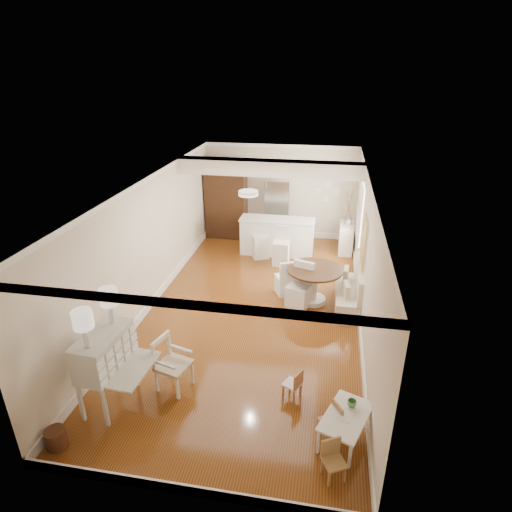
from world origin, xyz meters
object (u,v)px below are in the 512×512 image
(kids_chair_c, at_px, (334,461))
(fridge, at_px, (289,212))
(kids_table, at_px, (345,427))
(bar_stool_left, at_px, (260,240))
(gustavian_armchair, at_px, (174,364))
(kids_chair_a, at_px, (330,421))
(breakfast_counter, at_px, (277,236))
(wicker_basket, at_px, (56,438))
(pantry_cabinet, at_px, (226,200))
(slip_chair_near, at_px, (299,285))
(sideboard, at_px, (346,238))
(slip_chair_far, at_px, (286,276))
(kids_chair_b, at_px, (292,383))
(dining_table, at_px, (314,286))
(secretary_bureau, at_px, (107,369))
(bar_stool_right, at_px, (281,247))

(kids_chair_c, distance_m, fridge, 8.22)
(kids_table, bearing_deg, bar_stool_left, 110.24)
(gustavian_armchair, xyz_separation_m, kids_chair_a, (2.52, -0.59, -0.19))
(kids_chair_c, distance_m, breakfast_counter, 7.21)
(wicker_basket, relative_size, kids_chair_a, 0.52)
(kids_table, xyz_separation_m, pantry_cabinet, (-3.50, 7.45, 0.93))
(slip_chair_near, height_order, sideboard, slip_chair_near)
(slip_chair_near, distance_m, slip_chair_far, 0.62)
(kids_chair_b, relative_size, dining_table, 0.44)
(kids_chair_a, height_order, pantry_cabinet, pantry_cabinet)
(gustavian_armchair, distance_m, slip_chair_far, 3.77)
(kids_table, height_order, bar_stool_left, bar_stool_left)
(slip_chair_far, bearing_deg, secretary_bureau, 34.16)
(secretary_bureau, distance_m, bar_stool_right, 5.89)
(secretary_bureau, distance_m, slip_chair_near, 4.38)
(kids_chair_b, bearing_deg, gustavian_armchair, -60.61)
(kids_table, bearing_deg, gustavian_armchair, 167.20)
(dining_table, relative_size, slip_chair_far, 1.41)
(kids_table, height_order, sideboard, sideboard)
(gustavian_armchair, xyz_separation_m, kids_table, (2.73, -0.62, -0.24))
(gustavian_armchair, xyz_separation_m, breakfast_counter, (0.93, 5.75, 0.06))
(gustavian_armchair, distance_m, kids_chair_c, 2.88)
(kids_chair_b, xyz_separation_m, bar_stool_left, (-1.41, 5.31, 0.24))
(dining_table, bearing_deg, wicker_basket, -125.56)
(kids_table, xyz_separation_m, slip_chair_near, (-0.95, 3.61, 0.27))
(wicker_basket, distance_m, kids_chair_b, 3.50)
(gustavian_armchair, distance_m, fridge, 6.90)
(kids_chair_c, bearing_deg, wicker_basket, 155.57)
(bar_stool_right, xyz_separation_m, fridge, (0.00, 1.76, 0.38))
(wicker_basket, distance_m, kids_table, 4.03)
(sideboard, bearing_deg, slip_chair_near, -106.96)
(sideboard, bearing_deg, breakfast_counter, -164.85)
(slip_chair_near, bearing_deg, sideboard, 92.43)
(fridge, bearing_deg, secretary_bureau, -105.33)
(kids_chair_a, xyz_separation_m, bar_stool_left, (-2.01, 6.01, 0.24))
(breakfast_counter, xyz_separation_m, sideboard, (1.90, 0.48, -0.11))
(bar_stool_left, height_order, fridge, fridge)
(wicker_basket, bearing_deg, kids_chair_b, 26.22)
(bar_stool_right, bearing_deg, sideboard, 35.37)
(sideboard, bearing_deg, fridge, 162.43)
(secretary_bureau, bearing_deg, sideboard, 65.13)
(dining_table, height_order, fridge, fridge)
(kids_chair_b, distance_m, slip_chair_far, 3.43)
(secretary_bureau, distance_m, pantry_cabinet, 7.34)
(kids_table, xyz_separation_m, breakfast_counter, (-1.80, 6.37, 0.29))
(kids_table, relative_size, kids_chair_b, 1.68)
(breakfast_counter, relative_size, pantry_cabinet, 0.89)
(kids_table, relative_size, slip_chair_near, 0.90)
(sideboard, bearing_deg, kids_table, -89.80)
(bar_stool_right, bearing_deg, slip_chair_near, -71.85)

